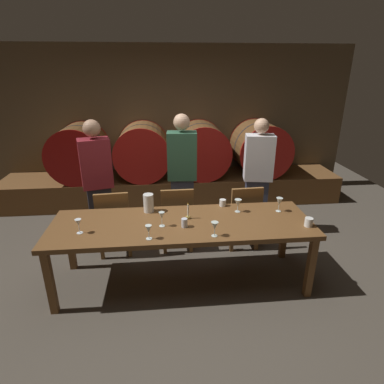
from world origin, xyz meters
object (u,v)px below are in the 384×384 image
at_px(wine_glass_right, 238,203).
at_px(chair_center, 177,215).
at_px(wine_barrel_far_right, 260,148).
at_px(guest_right, 257,177).
at_px(cup_left, 184,223).
at_px(wine_glass_center_left, 162,216).
at_px(cup_right, 309,222).
at_px(candle_center, 188,214).
at_px(wine_glass_center_right, 215,226).
at_px(chair_left, 114,220).
at_px(wine_barrel_center_left, 143,151).
at_px(guest_left, 98,183).
at_px(guest_center, 182,177).
at_px(wine_barrel_far_left, 79,153).
at_px(wine_barrel_center_right, 201,150).
at_px(cup_center, 223,203).
at_px(wine_glass_left, 149,230).
at_px(wine_glass_far_left, 78,223).
at_px(wine_glass_far_right, 279,202).
at_px(dining_table, 182,228).
at_px(chair_right, 244,213).
at_px(pitcher, 149,203).

bearing_deg(wine_glass_right, chair_center, 143.25).
bearing_deg(wine_barrel_far_right, guest_right, -107.91).
xyz_separation_m(guest_right, cup_left, (-1.10, -1.16, -0.05)).
xyz_separation_m(wine_glass_center_left, cup_right, (1.49, -0.14, -0.07)).
bearing_deg(chair_center, candle_center, 97.45).
bearing_deg(wine_glass_center_right, chair_left, 138.83).
xyz_separation_m(wine_barrel_center_left, wine_glass_center_left, (0.30, -2.44, -0.07)).
relative_size(guest_left, candle_center, 8.77).
relative_size(wine_glass_center_left, wine_glass_right, 1.05).
relative_size(guest_center, wine_glass_center_right, 11.47).
bearing_deg(wine_barrel_far_left, guest_right, -26.07).
bearing_deg(wine_barrel_center_right, wine_barrel_far_left, 180.00).
bearing_deg(guest_left, cup_center, 142.42).
bearing_deg(wine_glass_left, guest_right, 43.38).
height_order(wine_glass_far_left, wine_glass_far_right, wine_glass_far_right).
xyz_separation_m(chair_left, wine_glass_far_left, (-0.20, -0.78, 0.36)).
relative_size(dining_table, wine_glass_far_right, 16.78).
bearing_deg(wine_barrel_far_left, wine_glass_far_left, -77.62).
distance_m(wine_barrel_far_left, chair_center, 2.32).
relative_size(chair_right, wine_glass_far_right, 5.38).
distance_m(guest_left, wine_glass_center_right, 1.86).
xyz_separation_m(wine_glass_right, cup_center, (-0.14, 0.18, -0.06)).
height_order(guest_left, wine_glass_right, guest_left).
xyz_separation_m(dining_table, pitcher, (-0.35, 0.30, 0.17)).
height_order(wine_glass_center_right, wine_glass_right, same).
xyz_separation_m(chair_left, cup_right, (2.10, -0.86, 0.30)).
height_order(wine_glass_far_left, wine_glass_right, same).
bearing_deg(cup_center, wine_barrel_center_right, 90.22).
bearing_deg(wine_glass_left, chair_right, 39.71).
xyz_separation_m(wine_barrel_far_left, pitcher, (1.21, -2.07, -0.08)).
relative_size(wine_barrel_far_right, wine_glass_left, 6.45).
relative_size(chair_right, guest_left, 0.53).
relative_size(guest_left, wine_glass_center_right, 11.14).
distance_m(wine_glass_left, wine_glass_center_left, 0.28).
bearing_deg(wine_glass_left, guest_left, 117.99).
bearing_deg(guest_center, wine_glass_left, 77.07).
xyz_separation_m(chair_center, wine_glass_left, (-0.31, -1.01, 0.35)).
distance_m(wine_barrel_center_right, wine_glass_right, 2.18).
bearing_deg(wine_barrel_far_right, wine_glass_far_right, -101.21).
relative_size(wine_barrel_center_right, chair_right, 1.05).
height_order(chair_center, wine_glass_right, wine_glass_right).
bearing_deg(wine_glass_center_right, wine_glass_center_left, 153.28).
xyz_separation_m(chair_right, wine_glass_far_right, (0.26, -0.50, 0.37)).
xyz_separation_m(wine_barrel_far_left, dining_table, (1.57, -2.37, -0.24)).
xyz_separation_m(wine_barrel_center_right, dining_table, (-0.50, -2.37, -0.24)).
xyz_separation_m(chair_left, wine_glass_center_right, (1.11, -0.97, 0.36)).
xyz_separation_m(chair_center, wine_glass_right, (0.66, -0.49, 0.36)).
relative_size(dining_table, chair_left, 3.12).
bearing_deg(chair_left, wine_barrel_center_right, -132.07).
bearing_deg(chair_left, cup_left, 132.92).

